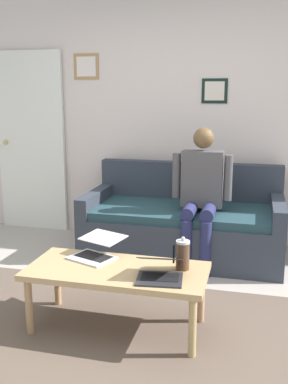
{
  "coord_description": "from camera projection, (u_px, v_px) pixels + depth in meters",
  "views": [
    {
      "loc": [
        -0.86,
        2.59,
        1.59
      ],
      "look_at": [
        -0.0,
        -0.83,
        0.8
      ],
      "focal_mm": 41.73,
      "sensor_mm": 36.0,
      "label": 1
    }
  ],
  "objects": [
    {
      "name": "ground_plane",
      "position": [
        114.0,
        334.0,
        3.0
      ],
      "size": [
        7.68,
        7.68,
        0.0
      ],
      "primitive_type": "plane",
      "color": "#AA9F97"
    },
    {
      "name": "area_rug",
      "position": [
        113.0,
        334.0,
        2.99
      ],
      "size": [
        2.81,
        1.73,
        0.01
      ],
      "primitive_type": "cube",
      "color": "brown",
      "rests_on": "ground_plane"
    },
    {
      "name": "back_wall",
      "position": [
        175.0,
        115.0,
        4.79
      ],
      "size": [
        7.04,
        0.11,
        2.7
      ],
      "color": "silver",
      "rests_on": "ground_plane"
    },
    {
      "name": "interior_door",
      "position": [
        31.0,
        142.0,
        5.18
      ],
      "size": [
        0.82,
        0.09,
        2.05
      ],
      "color": "white",
      "rests_on": "ground_plane"
    },
    {
      "name": "couch",
      "position": [
        183.0,
        225.0,
        4.43
      ],
      "size": [
        1.89,
        0.93,
        0.88
      ],
      "color": "#2F3541",
      "rests_on": "ground_plane"
    },
    {
      "name": "coffee_table",
      "position": [
        117.0,
        275.0,
        3.0
      ],
      "size": [
        1.21,
        0.56,
        0.44
      ],
      "color": "tan",
      "rests_on": "ground_plane"
    },
    {
      "name": "laptop_left",
      "position": [
        96.0,
        250.0,
        3.19
      ],
      "size": [
        0.41,
        0.44,
        0.14
      ],
      "color": "silver",
      "rests_on": "coffee_table"
    },
    {
      "name": "laptop_center",
      "position": [
        160.0,
        272.0,
        2.82
      ],
      "size": [
        0.32,
        0.32,
        0.16
      ],
      "color": "#28282D",
      "rests_on": "coffee_table"
    },
    {
      "name": "french_press",
      "position": [
        183.0,
        255.0,
        2.96
      ],
      "size": [
        0.11,
        0.09,
        0.23
      ],
      "color": "#4C3323",
      "rests_on": "coffee_table"
    },
    {
      "name": "person_seated",
      "position": [
        201.0,
        189.0,
        4.08
      ],
      "size": [
        0.55,
        0.51,
        1.28
      ],
      "color": "navy",
      "rests_on": "ground_plane"
    }
  ]
}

